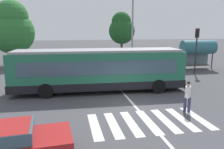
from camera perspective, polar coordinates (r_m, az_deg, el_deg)
name	(u,v)px	position (r m, az deg, el deg)	size (l,w,h in m)	color
ground_plane	(132,106)	(13.68, 5.09, -7.85)	(160.00, 160.00, 0.00)	#47474C
city_transit_bus	(99,70)	(16.40, -3.31, 1.17)	(12.44, 3.09, 3.06)	black
pedestrian_crossing_street	(188,95)	(13.06, 18.49, -4.90)	(0.44, 0.50, 1.72)	#333856
foreground_sedan	(2,143)	(8.71, -25.85, -15.25)	(4.63, 2.17, 1.35)	black
parked_car_white	(69,62)	(26.50, -10.75, 3.13)	(2.12, 4.61, 1.35)	black
parked_car_teal	(94,61)	(26.46, -4.45, 3.29)	(1.97, 4.55, 1.35)	black
parked_car_charcoal	(117,61)	(26.75, 1.20, 3.41)	(2.04, 4.58, 1.35)	black
parked_car_champagne	(137,60)	(27.98, 6.31, 3.70)	(2.05, 4.59, 1.35)	black
parked_car_silver	(158,60)	(28.58, 11.54, 3.70)	(2.15, 4.62, 1.35)	black
traffic_light_far_corner	(196,44)	(24.34, 20.46, 7.30)	(0.33, 0.32, 4.53)	#28282B
bus_stop_shelter	(198,48)	(27.07, 20.81, 6.28)	(3.82, 1.54, 3.25)	#28282B
twin_arm_street_lamp	(133,22)	(26.07, 5.19, 13.06)	(4.63, 0.32, 8.46)	#939399
background_tree_left	(12,28)	(30.08, -23.78, 10.67)	(5.19, 5.19, 7.82)	brown
background_tree_right	(122,28)	(35.22, 2.43, 11.52)	(3.95, 3.95, 7.02)	brown
crosswalk_painted_stripes	(148,122)	(11.58, 9.15, -11.61)	(5.77, 3.04, 0.01)	silver
lane_center_line	(126,96)	(15.55, 3.53, -5.42)	(0.16, 24.00, 0.01)	silver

